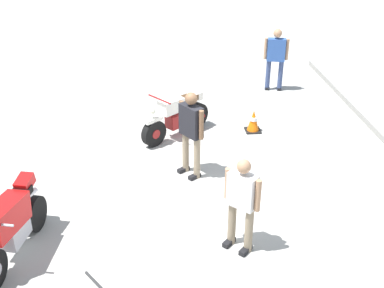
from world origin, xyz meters
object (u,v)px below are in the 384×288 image
person_in_blue_shirt (276,56)px  person_in_white_shirt (242,200)px  traffic_cone (253,121)px  motorcycle_red_sportbike (10,224)px  motorcycle_cream_vintage (177,116)px  person_in_black_shirt (191,129)px

person_in_blue_shirt → person_in_white_shirt: (6.55, -2.17, -0.11)m
person_in_blue_shirt → traffic_cone: person_in_blue_shirt is taller
person_in_white_shirt → traffic_cone: (-4.04, 1.07, -0.63)m
person_in_blue_shirt → motorcycle_red_sportbike: bearing=152.1°
motorcycle_red_sportbike → person_in_blue_shirt: 8.58m
motorcycle_cream_vintage → person_in_black_shirt: (1.71, 0.17, 0.52)m
person_in_blue_shirt → person_in_black_shirt: person_in_black_shirt is taller
motorcycle_red_sportbike → person_in_blue_shirt: bearing=152.0°
person_in_blue_shirt → person_in_white_shirt: size_ratio=1.09×
person_in_black_shirt → motorcycle_cream_vintage: bearing=-119.4°
motorcycle_red_sportbike → person_in_white_shirt: (0.12, 3.49, 0.30)m
person_in_black_shirt → traffic_cone: person_in_black_shirt is taller
motorcycle_cream_vintage → traffic_cone: motorcycle_cream_vintage is taller
motorcycle_red_sportbike → person_in_black_shirt: 3.65m
motorcycle_cream_vintage → traffic_cone: bearing=142.5°
motorcycle_red_sportbike → person_in_black_shirt: size_ratio=1.11×
person_in_white_shirt → traffic_cone: size_ratio=3.00×
motorcycle_cream_vintage → motorcycle_red_sportbike: motorcycle_red_sportbike is taller
person_in_black_shirt → traffic_cone: 2.52m
motorcycle_red_sportbike → motorcycle_cream_vintage: bearing=157.8°
person_in_white_shirt → person_in_black_shirt: bearing=-123.1°
motorcycle_cream_vintage → person_in_blue_shirt: bearing=-177.8°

